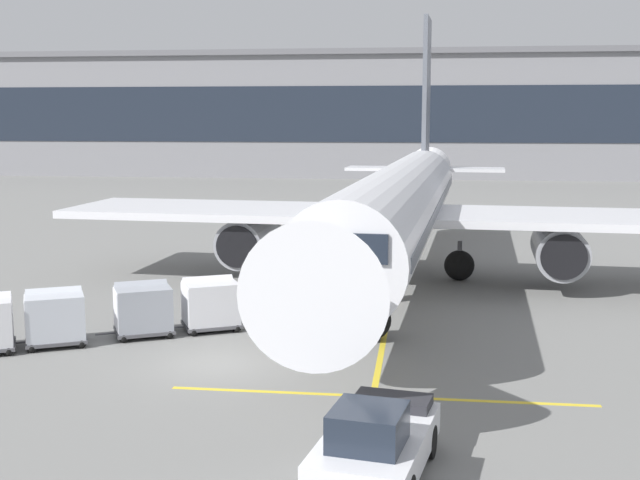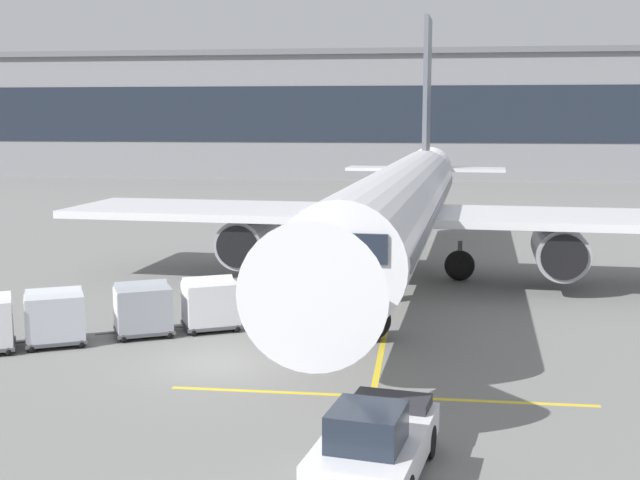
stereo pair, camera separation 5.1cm
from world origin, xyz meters
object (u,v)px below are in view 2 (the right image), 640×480
at_px(ground_crew_by_carts, 249,298).
at_px(safety_cone_engine_keepout, 234,293).
at_px(parked_airplane, 401,205).
at_px(baggage_cart_lead, 210,303).
at_px(baggage_cart_third, 55,316).
at_px(baggage_cart_second, 143,308).
at_px(belt_loader, 289,291).
at_px(safety_cone_wingtip, 260,296).
at_px(pushback_tug, 374,442).
at_px(ground_crew_by_loader, 280,295).

xyz_separation_m(ground_crew_by_carts, safety_cone_engine_keepout, (-1.43, 3.54, -0.64)).
xyz_separation_m(parked_airplane, baggage_cart_lead, (-6.63, -9.71, -2.66)).
bearing_deg(baggage_cart_third, baggage_cart_second, 30.75).
relative_size(baggage_cart_second, ground_crew_by_carts, 1.60).
bearing_deg(safety_cone_engine_keepout, belt_loader, -29.99).
bearing_deg(baggage_cart_second, safety_cone_engine_keepout, 70.97).
distance_m(safety_cone_engine_keepout, safety_cone_wingtip, 1.17).
xyz_separation_m(belt_loader, safety_cone_wingtip, (-1.46, 1.33, -0.57)).
xyz_separation_m(baggage_cart_second, pushback_tug, (8.93, -10.56, -0.17)).
bearing_deg(baggage_cart_second, safety_cone_wingtip, 60.59).
xyz_separation_m(belt_loader, baggage_cart_third, (-7.17, -5.74, 0.13)).
height_order(ground_crew_by_loader, safety_cone_engine_keepout, ground_crew_by_loader).
xyz_separation_m(belt_loader, baggage_cart_second, (-4.58, -4.20, 0.13)).
height_order(baggage_cart_second, baggage_cart_third, same).
bearing_deg(belt_loader, ground_crew_by_carts, -120.19).
bearing_deg(baggage_cart_second, ground_crew_by_loader, 32.62).
height_order(parked_airplane, baggage_cart_lead, parked_airplane).
height_order(belt_loader, baggage_cart_second, belt_loader).
distance_m(parked_airplane, ground_crew_by_carts, 10.57).
distance_m(baggage_cart_lead, pushback_tug, 13.51).
bearing_deg(parked_airplane, baggage_cart_lead, -124.33).
height_order(belt_loader, ground_crew_by_loader, belt_loader).
distance_m(parked_airplane, ground_crew_by_loader, 9.48).
height_order(parked_airplane, ground_crew_by_carts, parked_airplane).
bearing_deg(ground_crew_by_loader, ground_crew_by_carts, -147.06).
bearing_deg(baggage_cart_third, baggage_cart_lead, 29.35).
distance_m(pushback_tug, safety_cone_wingtip, 17.12).
relative_size(baggage_cart_third, ground_crew_by_loader, 1.60).
height_order(parked_airplane, baggage_cart_third, parked_airplane).
relative_size(ground_crew_by_loader, ground_crew_by_carts, 1.00).
distance_m(parked_airplane, pushback_tug, 21.60).
bearing_deg(parked_airplane, pushback_tug, -89.67).
xyz_separation_m(belt_loader, baggage_cart_lead, (-2.41, -3.06, 0.13)).
relative_size(baggage_cart_lead, ground_crew_by_carts, 1.60).
distance_m(baggage_cart_second, ground_crew_by_carts, 4.03).
xyz_separation_m(parked_airplane, belt_loader, (-4.22, -6.65, -2.79)).
distance_m(ground_crew_by_loader, ground_crew_by_carts, 1.27).
xyz_separation_m(baggage_cart_third, pushback_tug, (11.52, -9.02, -0.17)).
height_order(ground_crew_by_carts, safety_cone_engine_keepout, ground_crew_by_carts).
bearing_deg(safety_cone_wingtip, belt_loader, -42.35).
relative_size(baggage_cart_third, pushback_tug, 0.59).
relative_size(belt_loader, baggage_cart_third, 1.91).
relative_size(baggage_cart_lead, safety_cone_wingtip, 4.58).
bearing_deg(ground_crew_by_loader, parked_airplane, 61.50).
height_order(ground_crew_by_loader, safety_cone_wingtip, ground_crew_by_loader).
xyz_separation_m(belt_loader, ground_crew_by_carts, (-1.18, -2.03, 0.13)).
xyz_separation_m(baggage_cart_third, safety_cone_engine_keepout, (4.56, 7.24, -0.64)).
bearing_deg(baggage_cart_third, parked_airplane, 47.40).
xyz_separation_m(baggage_cart_lead, safety_cone_engine_keepout, (-0.20, 4.57, -0.64)).
distance_m(baggage_cart_lead, safety_cone_wingtip, 4.55).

